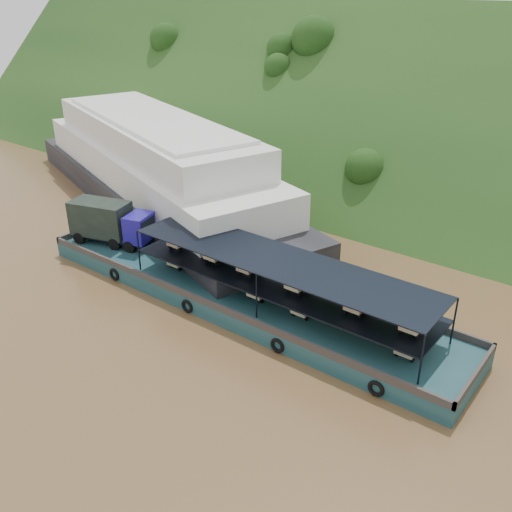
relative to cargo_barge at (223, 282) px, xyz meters
The scene contains 4 objects.
ground 4.08m from the cargo_barge, 17.78° to the right, with size 160.00×160.00×0.00m, color brown.
hillside 35.03m from the cargo_barge, 83.91° to the left, with size 140.00×28.00×28.00m, color #173613.
cargo_barge is the anchor object (origin of this frame).
passenger_ferry 21.52m from the cargo_barge, 149.49° to the left, with size 47.03×26.14×9.28m.
Camera 1 is at (21.20, -27.19, 21.89)m, focal length 40.00 mm.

